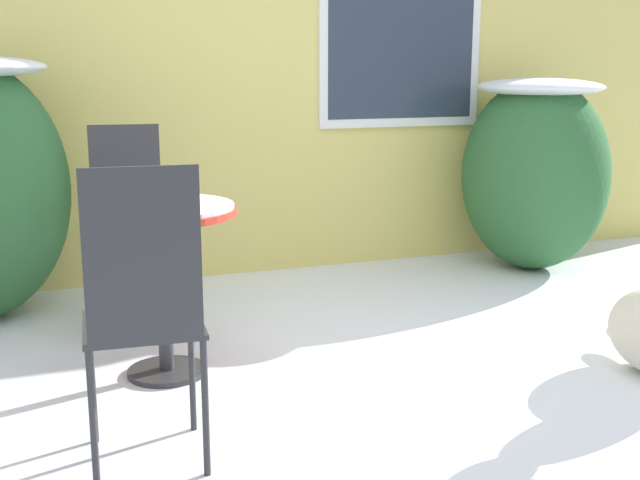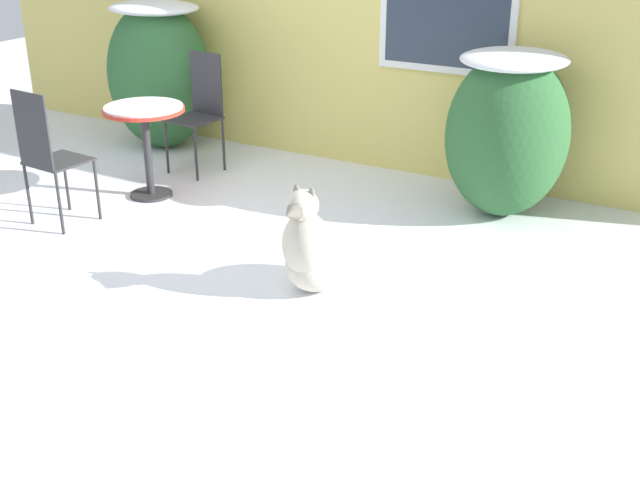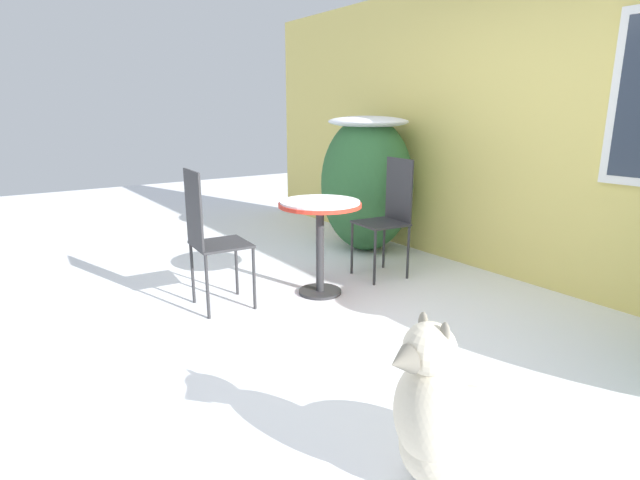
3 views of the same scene
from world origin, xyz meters
TOP-DOWN VIEW (x-y plane):
  - ground_plane at (0.00, 0.00)m, footprint 16.00×16.00m
  - house_wall at (0.06, 2.20)m, footprint 8.00×0.10m
  - shrub_middle at (1.95, 1.62)m, footprint 0.95×1.06m
  - patio_table at (-0.78, 0.51)m, footprint 0.67×0.67m
  - patio_chair_near_table at (-0.82, 1.30)m, footprint 0.44×0.44m
  - patio_chair_far_side at (-0.99, -0.35)m, footprint 0.43×0.43m

SIDE VIEW (x-z plane):
  - ground_plane at x=0.00m, z-range 0.00..0.00m
  - patio_chair_near_table at x=-0.82m, z-range 0.05..1.13m
  - patio_chair_far_side at x=-0.99m, z-range 0.05..1.13m
  - patio_table at x=-0.78m, z-range 0.24..1.02m
  - shrub_middle at x=1.95m, z-range 0.04..1.34m
  - house_wall at x=0.06m, z-range 0.01..2.69m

